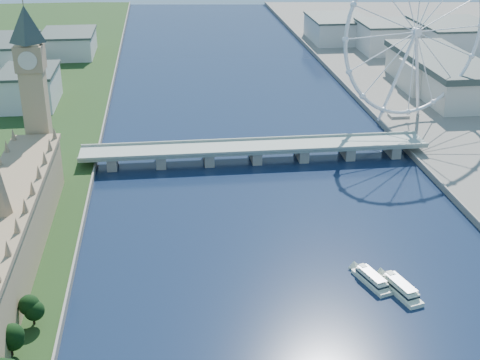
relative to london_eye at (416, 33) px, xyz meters
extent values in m
cube|color=tan|center=(-247.98, -185.08, -50.52)|extent=(24.00, 200.00, 28.00)
cube|color=tan|center=(-247.98, -77.08, -24.52)|extent=(13.00, 13.00, 80.00)
cube|color=#937A59|center=(-247.98, -77.08, 7.48)|extent=(15.00, 15.00, 14.00)
pyramid|color=#2D3833|center=(-247.98, -77.08, 35.48)|extent=(20.02, 20.02, 20.00)
cube|color=gray|center=(-119.98, -55.08, -59.02)|extent=(220.00, 22.00, 2.00)
cube|color=gray|center=(-209.98, -55.08, -63.77)|extent=(6.00, 20.00, 7.50)
cube|color=gray|center=(-179.98, -55.08, -63.77)|extent=(6.00, 20.00, 7.50)
cube|color=gray|center=(-149.98, -55.08, -63.77)|extent=(6.00, 20.00, 7.50)
cube|color=gray|center=(-119.98, -55.08, -63.77)|extent=(6.00, 20.00, 7.50)
cube|color=gray|center=(-89.98, -55.08, -63.77)|extent=(6.00, 20.00, 7.50)
cube|color=gray|center=(-59.98, -55.08, -63.77)|extent=(6.00, 20.00, 7.50)
cube|color=gray|center=(-29.98, -55.08, -63.77)|extent=(6.00, 20.00, 7.50)
torus|color=silver|center=(0.02, -0.08, 0.48)|extent=(113.60, 39.12, 118.60)
cylinder|color=silver|center=(0.02, -0.08, 0.48)|extent=(7.25, 6.61, 6.00)
cube|color=gray|center=(-2.98, 9.92, -63.52)|extent=(14.00, 10.00, 2.00)
cube|color=beige|center=(-279.98, 74.92, -51.52)|extent=(40.00, 60.00, 26.00)
cube|color=beige|center=(-319.98, 164.92, -48.52)|extent=(60.00, 80.00, 32.00)
cube|color=beige|center=(-269.98, 244.92, -53.52)|extent=(50.00, 70.00, 22.00)
cube|color=beige|center=(60.02, 224.92, -50.52)|extent=(60.00, 60.00, 28.00)
cube|color=beige|center=(120.02, 204.92, -49.52)|extent=(70.00, 90.00, 30.00)
cube|color=beige|center=(20.02, 284.92, -52.52)|extent=(60.00, 80.00, 24.00)
camera|label=1|loc=(-176.14, -448.34, 92.11)|focal=50.00mm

